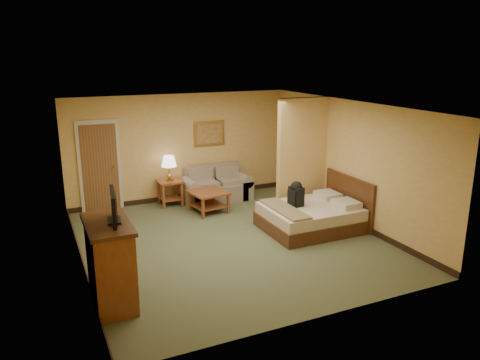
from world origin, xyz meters
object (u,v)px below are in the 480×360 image
loveseat (216,189)px  dresser (110,263)px  coffee_table (208,197)px  bed (313,216)px

loveseat → dresser: dresser is taller
loveseat → coffee_table: (-0.50, -0.80, 0.07)m
loveseat → coffee_table: loveseat is taller
bed → dresser: bearing=-163.1°
dresser → coffee_table: bearing=49.6°
bed → loveseat: bearing=112.2°
coffee_table → bed: (1.60, -1.87, -0.07)m
dresser → bed: (4.30, 1.31, -0.35)m
loveseat → coffee_table: bearing=-122.2°
dresser → bed: size_ratio=0.65×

